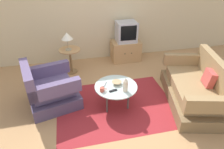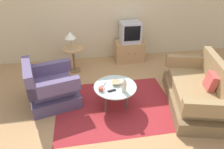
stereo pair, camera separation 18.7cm
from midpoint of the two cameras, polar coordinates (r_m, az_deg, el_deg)
ground_plane at (r=3.81m, az=3.51°, el=-9.42°), size 16.00×16.00×0.00m
back_wall at (r=5.24m, az=-1.61°, el=18.74°), size 9.00×0.12×2.70m
area_rug at (r=3.84m, az=2.28°, el=-8.94°), size 2.20×1.66×0.00m
armchair at (r=3.92m, az=-16.01°, el=-3.88°), size 1.07×1.06×0.86m
couch at (r=4.05m, az=24.62°, el=-4.65°), size 1.25×1.82×0.87m
coffee_table at (r=3.59m, az=2.43°, el=-3.91°), size 0.77×0.77×0.45m
side_table at (r=4.82m, az=-10.00°, el=5.58°), size 0.49×0.49×0.60m
tv_stand at (r=5.39m, az=6.00°, el=6.77°), size 0.75×0.51×0.53m
television at (r=5.20m, az=6.30°, el=12.07°), size 0.51×0.44×0.52m
table_lamp at (r=4.61m, az=-10.82°, el=10.93°), size 0.26×0.26×0.41m
vase at (r=3.37m, az=5.09°, el=-3.16°), size 0.09×0.09×0.27m
mug at (r=3.42m, az=-1.63°, el=-4.26°), size 0.12×0.08×0.08m
bowl at (r=3.60m, az=2.69°, el=-2.50°), size 0.18×0.18×0.06m
tv_remote_dark at (r=3.44m, az=1.49°, el=-4.67°), size 0.15×0.07×0.02m
tv_remote_silver at (r=3.62m, az=-0.91°, el=-2.63°), size 0.11×0.16×0.02m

